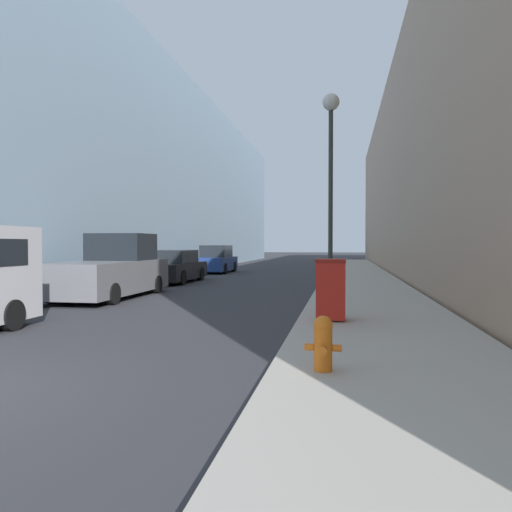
{
  "coord_description": "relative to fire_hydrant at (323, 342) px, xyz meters",
  "views": [
    {
      "loc": [
        4.92,
        -4.67,
        1.78
      ],
      "look_at": [
        1.15,
        17.01,
        1.24
      ],
      "focal_mm": 35.0,
      "sensor_mm": 36.0,
      "label": 1
    }
  ],
  "objects": [
    {
      "name": "pickup_truck",
      "position": [
        -7.32,
        9.07,
        0.36
      ],
      "size": [
        2.17,
        5.58,
        2.13
      ],
      "color": "slate",
      "rests_on": "ground"
    },
    {
      "name": "building_left_glass",
      "position": [
        -15.27,
        24.28,
        5.61
      ],
      "size": [
        12.0,
        60.0,
        12.27
      ],
      "color": "#849EB2",
      "rests_on": "ground"
    },
    {
      "name": "building_right_stone",
      "position": [
        8.91,
        24.28,
        5.45
      ],
      "size": [
        12.0,
        60.0,
        11.94
      ],
      "color": "#9E7F66",
      "rests_on": "ground"
    },
    {
      "name": "parked_sedan_near",
      "position": [
        -7.39,
        15.58,
        0.17
      ],
      "size": [
        1.88,
        4.72,
        1.49
      ],
      "color": "black",
      "rests_on": "ground"
    },
    {
      "name": "lamppost",
      "position": [
        -0.11,
        8.37,
        3.8
      ],
      "size": [
        0.5,
        0.5,
        6.0
      ],
      "color": "#2D332D",
      "rests_on": "sidewalk_right"
    },
    {
      "name": "trash_bin",
      "position": [
        -0.0,
        4.3,
        0.29
      ],
      "size": [
        0.63,
        0.63,
        1.3
      ],
      "color": "red",
      "rests_on": "sidewalk_right"
    },
    {
      "name": "parked_sedan_far",
      "position": [
        -7.41,
        23.39,
        0.24
      ],
      "size": [
        1.86,
        4.29,
        1.69
      ],
      "color": "navy",
      "rests_on": "ground"
    },
    {
      "name": "sidewalk_right",
      "position": [
        1.05,
        16.28,
        -0.45
      ],
      "size": [
        3.52,
        60.0,
        0.15
      ],
      "color": "#ADA89E",
      "rests_on": "ground"
    },
    {
      "name": "fire_hydrant",
      "position": [
        0.0,
        0.0,
        0.0
      ],
      "size": [
        0.47,
        0.36,
        0.71
      ],
      "color": "orange",
      "rests_on": "sidewalk_right"
    }
  ]
}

